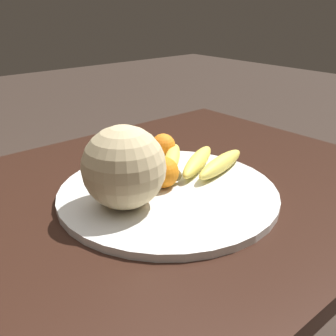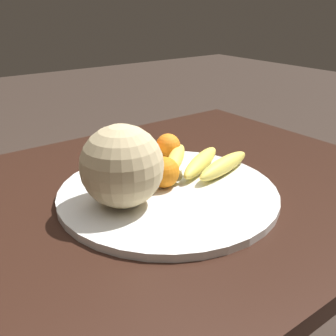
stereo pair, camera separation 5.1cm
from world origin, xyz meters
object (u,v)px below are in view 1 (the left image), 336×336
at_px(orange_mid_center, 163,172).
at_px(orange_back_left, 137,150).
at_px(fruit_bowl, 168,192).
at_px(kitchen_table, 131,243).
at_px(orange_front_right, 163,146).
at_px(melon, 124,167).
at_px(orange_front_left, 134,160).
at_px(produce_tag, 164,169).
at_px(banana_bunch, 184,160).
at_px(orange_back_right, 106,160).

bearing_deg(orange_mid_center, orange_back_left, -103.96).
height_order(fruit_bowl, orange_back_left, orange_back_left).
height_order(kitchen_table, orange_mid_center, orange_mid_center).
distance_m(orange_front_right, orange_mid_center, 0.17).
bearing_deg(orange_mid_center, melon, 8.04).
bearing_deg(fruit_bowl, orange_back_left, -103.09).
height_order(orange_front_right, orange_back_left, orange_back_left).
relative_size(orange_front_left, orange_mid_center, 1.12).
bearing_deg(produce_tag, orange_front_left, 20.55).
bearing_deg(melon, banana_bunch, -164.02).
relative_size(orange_back_left, orange_back_right, 1.15).
height_order(orange_front_left, produce_tag, orange_front_left).
bearing_deg(produce_tag, kitchen_table, 56.30).
relative_size(banana_bunch, orange_back_right, 4.49).
height_order(melon, produce_tag, melon).
relative_size(fruit_bowl, melon, 2.88).
height_order(banana_bunch, orange_front_right, orange_front_right).
bearing_deg(orange_back_left, produce_tag, 110.50).
xyz_separation_m(orange_mid_center, orange_back_right, (0.05, -0.14, -0.00)).
relative_size(orange_front_right, orange_mid_center, 0.93).
relative_size(orange_front_left, orange_back_right, 1.23).
bearing_deg(kitchen_table, orange_back_left, -132.91).
bearing_deg(orange_back_left, orange_front_left, 46.84).
distance_m(orange_front_left, orange_mid_center, 0.09).
relative_size(fruit_bowl, banana_bunch, 1.70).
relative_size(orange_mid_center, orange_back_left, 0.96).
height_order(kitchen_table, orange_front_right, orange_front_right).
bearing_deg(orange_front_left, orange_front_right, -162.10).
height_order(orange_front_left, orange_back_left, orange_front_left).
bearing_deg(produce_tag, orange_front_right, -91.23).
xyz_separation_m(orange_front_right, orange_back_left, (0.07, -0.01, 0.00)).
relative_size(kitchen_table, melon, 8.13).
distance_m(orange_mid_center, orange_back_left, 0.15).
bearing_deg(orange_back_left, fruit_bowl, 76.91).
bearing_deg(orange_back_right, orange_front_left, 129.28).
distance_m(fruit_bowl, orange_mid_center, 0.04).
bearing_deg(orange_back_right, fruit_bowl, 107.97).
xyz_separation_m(fruit_bowl, orange_front_right, (-0.11, -0.15, 0.04)).
bearing_deg(banana_bunch, orange_mid_center, 168.03).
xyz_separation_m(orange_front_right, orange_mid_center, (0.11, 0.13, 0.00)).
distance_m(fruit_bowl, orange_back_left, 0.17).
distance_m(banana_bunch, orange_back_left, 0.12).
bearing_deg(orange_back_right, kitchen_table, 79.19).
distance_m(orange_front_right, orange_back_left, 0.07).
xyz_separation_m(kitchen_table, orange_front_left, (-0.07, -0.07, 0.16)).
relative_size(kitchen_table, orange_front_left, 17.49).
xyz_separation_m(melon, orange_back_left, (-0.15, -0.16, -0.05)).
distance_m(kitchen_table, orange_front_right, 0.27).
xyz_separation_m(banana_bunch, orange_back_right, (0.16, -0.10, 0.01)).
xyz_separation_m(banana_bunch, orange_front_left, (0.12, -0.05, 0.02)).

